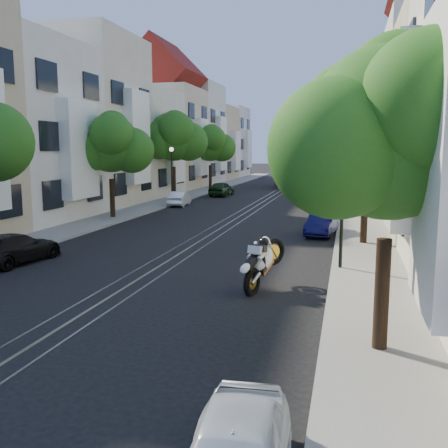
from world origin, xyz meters
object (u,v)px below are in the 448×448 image
Objects in this scene: tree_e_a at (393,137)px; tree_w_b at (111,145)px; tree_e_d at (359,140)px; parked_car_e_far at (320,196)px; tree_w_d at (211,144)px; lamp_east at (343,188)px; sportbike_rider at (262,260)px; lamp_west at (172,167)px; tree_e_c at (362,142)px; tree_w_c at (174,137)px; tree_e_b at (369,135)px; cable_car at (288,171)px; parked_car_e_mid at (322,224)px; parked_car_w_near at (15,248)px; parked_car_w_mid at (180,198)px; parked_car_w_far at (222,189)px.

tree_w_b is at bearing 130.27° from tree_e_a.
tree_e_d is 7.04m from parked_car_e_far.
parked_car_e_far is (11.54, -9.75, -4.07)m from tree_w_d.
lamp_east is 1.82× the size of sportbike_rider.
lamp_east is 1.00× the size of lamp_west.
tree_e_c reaches higher than lamp_west.
tree_w_c is at bearing 122.65° from lamp_east.
cable_car is at bearing 102.21° from tree_e_b.
sportbike_rider is 0.60× the size of parked_car_e_far.
tree_e_c is 0.92× the size of tree_w_c.
tree_e_a reaches higher than parked_car_e_mid.
tree_w_b is 29.74m from cable_car.
sportbike_rider is at bearing -96.15° from tree_e_d.
lamp_west is at bearing -79.83° from parked_car_w_near.
sportbike_rider reaches higher than parked_car_w_mid.
sportbike_rider is (-3.22, 4.13, -3.52)m from tree_e_a.
lamp_east is 0.55× the size of cable_car.
tree_e_c is (0.00, 23.00, 0.20)m from tree_e_a.
tree_w_d is 36.81m from sportbike_rider.
tree_e_a and tree_w_b have the same top height.
parked_car_e_far is at bearing 46.72° from tree_w_b.
tree_e_b is 2.06× the size of parked_car_w_mid.
cable_car is 21.95m from parked_car_w_mid.
tree_w_d reaches higher than sportbike_rider.
tree_w_d is (0.00, 22.00, 0.20)m from tree_w_b.
parked_car_w_mid is (-12.81, -9.46, -4.33)m from tree_e_d.
lamp_east is at bearing -83.03° from cable_car.
sportbike_rider is 10.16m from parked_car_e_mid.
tree_e_a is 28.51m from lamp_west.
cable_car is (-7.31, 22.75, -2.90)m from tree_e_c.
tree_w_b is at bearing -106.20° from cable_car.
tree_w_b is at bearing -73.81° from parked_car_w_near.
parked_car_w_mid is (-0.24, 19.23, -0.02)m from parked_car_w_near.
tree_w_d is 0.86× the size of cable_car.
lamp_west is at bearing -109.13° from cable_car.
parked_car_w_far is at bearing 112.65° from lamp_east.
tree_e_d reaches higher than tree_w_b.
lamp_east is at bearing -92.04° from tree_e_d.
sportbike_rider is 25.13m from parked_car_e_far.
tree_e_d is 1.80× the size of parked_car_e_far.
tree_w_d reaches higher than cable_car.
parked_car_w_mid is at bearing 135.62° from tree_e_b.
tree_w_c is at bearing -78.09° from parked_car_w_near.
cable_car is 2.23× the size of parked_car_e_mid.
parked_car_e_mid is 0.90× the size of parked_car_w_far.
parked_car_w_mid is at bearing -83.74° from tree_w_d.
parked_car_w_mid is (-12.81, 12.54, -4.20)m from tree_e_b.
cable_car is 17.12m from parked_car_e_far.
lamp_west is at bearing 132.24° from sportbike_rider.
tree_w_b is at bearing -130.27° from tree_e_d.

